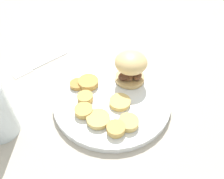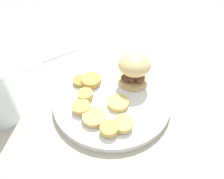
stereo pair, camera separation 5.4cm
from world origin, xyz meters
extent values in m
plane|color=#B2A899|center=(0.00, 0.00, 0.00)|extent=(4.00, 4.00, 0.00)
cylinder|color=white|center=(0.00, 0.00, 0.01)|extent=(0.30, 0.30, 0.02)
torus|color=white|center=(0.00, 0.00, 0.02)|extent=(0.30, 0.30, 0.01)
cylinder|color=tan|center=(-0.02, 0.08, 0.02)|extent=(0.08, 0.08, 0.01)
ellipsoid|color=#563323|center=(-0.02, 0.06, 0.04)|extent=(0.04, 0.04, 0.02)
ellipsoid|color=brown|center=(0.00, 0.09, 0.04)|extent=(0.03, 0.04, 0.02)
ellipsoid|color=#563323|center=(-0.02, 0.08, 0.04)|extent=(0.05, 0.05, 0.02)
ellipsoid|color=brown|center=(-0.01, 0.07, 0.04)|extent=(0.04, 0.03, 0.01)
ellipsoid|color=brown|center=(-0.03, 0.09, 0.04)|extent=(0.04, 0.04, 0.02)
ellipsoid|color=#E5C17F|center=(-0.02, 0.08, 0.08)|extent=(0.09, 0.09, 0.05)
cylinder|color=#DBB766|center=(0.04, -0.07, 0.02)|extent=(0.05, 0.05, 0.01)
cylinder|color=tan|center=(-0.03, -0.06, 0.03)|extent=(0.04, 0.04, 0.02)
cylinder|color=#BC8942|center=(-0.09, -0.05, 0.02)|extent=(0.04, 0.04, 0.01)
cylinder|color=tan|center=(-0.07, -0.02, 0.03)|extent=(0.05, 0.05, 0.02)
cylinder|color=#DBB766|center=(0.09, -0.02, 0.03)|extent=(0.05, 0.05, 0.01)
cylinder|color=#DBB766|center=(0.03, 0.00, 0.02)|extent=(0.05, 0.05, 0.01)
cylinder|color=tan|center=(0.00, -0.09, 0.03)|extent=(0.04, 0.04, 0.01)
cylinder|color=tan|center=(0.09, -0.06, 0.03)|extent=(0.04, 0.04, 0.02)
cube|color=silver|center=(-0.26, -0.05, 0.00)|extent=(0.03, 0.13, 0.00)
cube|color=silver|center=(-0.26, -0.14, 0.00)|extent=(0.03, 0.06, 0.00)
camera|label=1|loc=(0.30, -0.24, 0.43)|focal=35.00mm
camera|label=2|loc=(0.33, -0.19, 0.43)|focal=35.00mm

